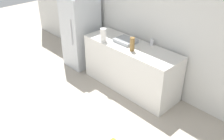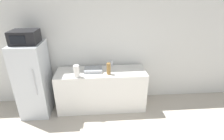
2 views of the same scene
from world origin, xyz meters
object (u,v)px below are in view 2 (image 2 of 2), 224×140
object	(u,v)px
refrigerator	(34,80)
microwave	(25,37)
paper_towel_roll	(77,71)
bottle_tall	(109,69)
bottle_short	(112,64)

from	to	relation	value
refrigerator	microwave	xyz separation A→B (m)	(-0.00, -0.00, 0.89)
paper_towel_roll	bottle_tall	bearing A→B (deg)	7.67
bottle_short	bottle_tall	bearing A→B (deg)	-102.48
refrigerator	microwave	bearing A→B (deg)	-106.63
microwave	paper_towel_roll	bearing A→B (deg)	-10.68
bottle_short	paper_towel_roll	xyz separation A→B (m)	(-0.73, -0.50, 0.06)
bottle_tall	bottle_short	size ratio (longest dim) A/B	1.98
refrigerator	paper_towel_roll	size ratio (longest dim) A/B	6.28
microwave	paper_towel_roll	xyz separation A→B (m)	(0.91, -0.17, -0.65)
bottle_short	paper_towel_roll	bearing A→B (deg)	-145.30
microwave	bottle_short	size ratio (longest dim) A/B	3.96
refrigerator	paper_towel_roll	distance (m)	0.96
bottle_tall	microwave	bearing A→B (deg)	176.78
bottle_short	paper_towel_roll	world-z (taller)	paper_towel_roll
refrigerator	bottle_tall	world-z (taller)	refrigerator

